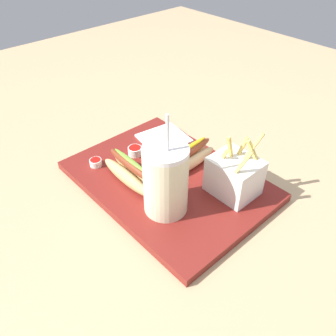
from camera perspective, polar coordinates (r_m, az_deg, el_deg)
The scene contains 9 objects.
ground_plane at distance 0.89m, azimuth -0.00°, elevation -3.04°, with size 2.40×2.40×0.02m, color tan.
food_tray at distance 0.87m, azimuth -0.00°, elevation -2.05°, with size 0.48×0.34×0.02m, color maroon.
soda_cup at distance 0.73m, azimuth -0.39°, elevation -1.95°, with size 0.10×0.10×0.24m.
fries_basket at distance 0.81m, azimuth 10.69°, elevation -1.23°, with size 0.11×0.10×0.15m.
hot_dog_1 at distance 0.85m, azimuth -6.01°, elevation -0.64°, with size 0.18×0.06×0.06m.
hot_dog_2 at distance 0.89m, azimuth 3.60°, elevation 1.88°, with size 0.06×0.16×0.06m.
ketchup_cup_1 at distance 0.94m, azimuth -5.43°, elevation 2.80°, with size 0.04×0.04×0.02m.
ketchup_cup_2 at distance 0.92m, azimuth -11.65°, elevation 0.94°, with size 0.03×0.03×0.02m.
napkin_stack at distance 1.00m, azimuth -0.70°, elevation 4.84°, with size 0.12×0.12×0.01m, color white.
Camera 1 is at (0.49, -0.45, 0.58)m, focal length 37.60 mm.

